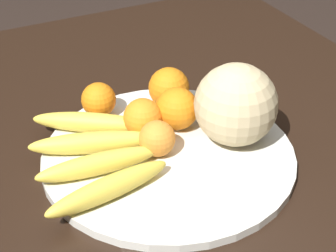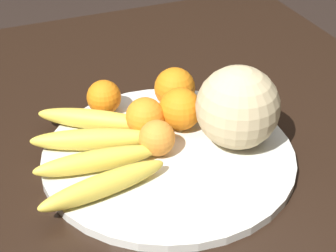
{
  "view_description": "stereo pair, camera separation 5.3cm",
  "coord_description": "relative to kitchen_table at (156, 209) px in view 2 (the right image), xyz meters",
  "views": [
    {
      "loc": [
        0.64,
        -0.3,
        1.32
      ],
      "look_at": [
        -0.0,
        0.02,
        0.83
      ],
      "focal_mm": 60.0,
      "sensor_mm": 36.0,
      "label": 1
    },
    {
      "loc": [
        0.67,
        -0.25,
        1.32
      ],
      "look_at": [
        -0.0,
        0.02,
        0.83
      ],
      "focal_mm": 60.0,
      "sensor_mm": 36.0,
      "label": 2
    }
  ],
  "objects": [
    {
      "name": "banana_bunch",
      "position": [
        -0.03,
        -0.09,
        0.13
      ],
      "size": [
        0.27,
        0.23,
        0.04
      ],
      "rotation": [
        0.0,
        0.0,
        4.51
      ],
      "color": "#473819",
      "rests_on": "fruit_bowl"
    },
    {
      "name": "fruit_bowl",
      "position": [
        -0.0,
        0.02,
        0.11
      ],
      "size": [
        0.41,
        0.41,
        0.01
      ],
      "color": "silver",
      "rests_on": "kitchen_table"
    },
    {
      "name": "orange_front_left",
      "position": [
        -0.15,
        -0.04,
        0.14
      ],
      "size": [
        0.06,
        0.06,
        0.06
      ],
      "color": "orange",
      "rests_on": "fruit_bowl"
    },
    {
      "name": "orange_back_right",
      "position": [
        -0.13,
        0.09,
        0.15
      ],
      "size": [
        0.07,
        0.07,
        0.07
      ],
      "color": "orange",
      "rests_on": "fruit_bowl"
    },
    {
      "name": "orange_front_right",
      "position": [
        -0.07,
        0.01,
        0.15
      ],
      "size": [
        0.06,
        0.06,
        0.06
      ],
      "color": "orange",
      "rests_on": "fruit_bowl"
    },
    {
      "name": "produce_tag",
      "position": [
        -0.09,
        0.06,
        0.12
      ],
      "size": [
        0.1,
        0.06,
        0.0
      ],
      "rotation": [
        0.0,
        0.0,
        0.33
      ],
      "color": "white",
      "rests_on": "fruit_bowl"
    },
    {
      "name": "orange_mid_center",
      "position": [
        -0.06,
        0.07,
        0.15
      ],
      "size": [
        0.07,
        0.07,
        0.07
      ],
      "color": "orange",
      "rests_on": "fruit_bowl"
    },
    {
      "name": "melon",
      "position": [
        0.01,
        0.13,
        0.18
      ],
      "size": [
        0.13,
        0.13,
        0.13
      ],
      "color": "#C6B284",
      "rests_on": "fruit_bowl"
    },
    {
      "name": "orange_back_left",
      "position": [
        -0.01,
        0.01,
        0.14
      ],
      "size": [
        0.06,
        0.06,
        0.06
      ],
      "color": "orange",
      "rests_on": "fruit_bowl"
    },
    {
      "name": "kitchen_table",
      "position": [
        0.0,
        0.0,
        0.0
      ],
      "size": [
        1.24,
        1.1,
        0.77
      ],
      "color": "black",
      "rests_on": "ground_plane"
    }
  ]
}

